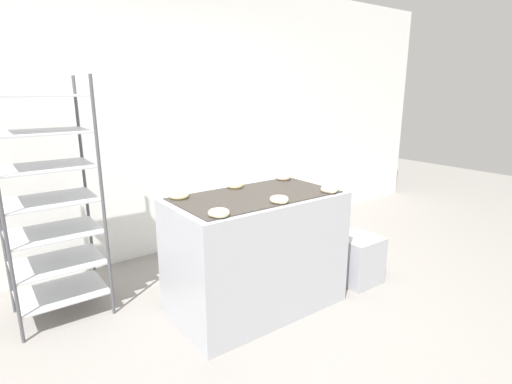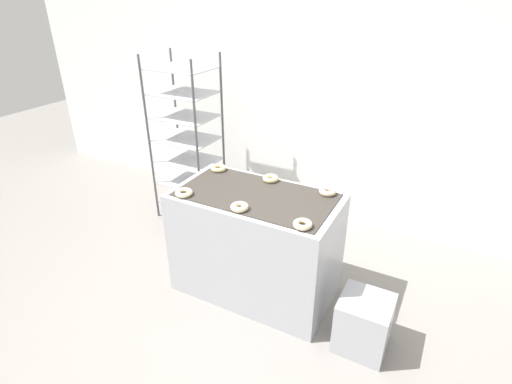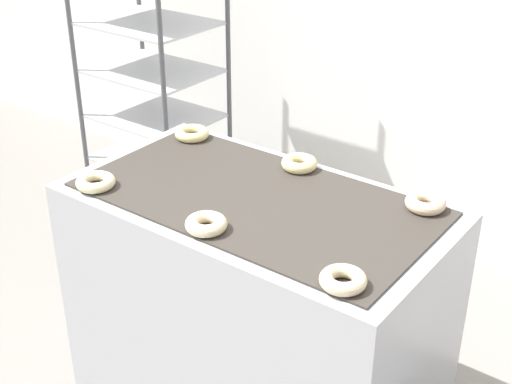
# 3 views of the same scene
# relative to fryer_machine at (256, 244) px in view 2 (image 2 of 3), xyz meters

# --- Properties ---
(ground_plane) EXTENTS (14.00, 14.00, 0.00)m
(ground_plane) POSITION_rel_fryer_machine_xyz_m (-0.00, -0.61, -0.46)
(ground_plane) COLOR gray
(wall_back) EXTENTS (8.00, 0.05, 2.80)m
(wall_back) POSITION_rel_fryer_machine_xyz_m (-0.00, 1.51, 0.94)
(wall_back) COLOR white
(wall_back) RESTS_ON ground_plane
(fryer_machine) EXTENTS (1.30, 0.72, 0.92)m
(fryer_machine) POSITION_rel_fryer_machine_xyz_m (0.00, 0.00, 0.00)
(fryer_machine) COLOR #A8AAB2
(fryer_machine) RESTS_ON ground_plane
(baking_rack_cart) EXTENTS (0.64, 0.50, 1.79)m
(baking_rack_cart) POSITION_rel_fryer_machine_xyz_m (-1.27, 0.80, 0.45)
(baking_rack_cart) COLOR #4C4C51
(baking_rack_cart) RESTS_ON ground_plane
(glaze_bin) EXTENTS (0.36, 0.35, 0.42)m
(glaze_bin) POSITION_rel_fryer_machine_xyz_m (0.98, -0.20, -0.25)
(glaze_bin) COLOR #A8AAB2
(glaze_bin) RESTS_ON ground_plane
(donut_near_left) EXTENTS (0.14, 0.14, 0.04)m
(donut_near_left) POSITION_rel_fryer_machine_xyz_m (-0.49, -0.27, 0.48)
(donut_near_left) COLOR beige
(donut_near_left) RESTS_ON fryer_machine
(donut_near_center) EXTENTS (0.13, 0.13, 0.04)m
(donut_near_center) POSITION_rel_fryer_machine_xyz_m (0.00, -0.26, 0.48)
(donut_near_center) COLOR beige
(donut_near_center) RESTS_ON fryer_machine
(donut_near_right) EXTENTS (0.13, 0.13, 0.04)m
(donut_near_right) POSITION_rel_fryer_machine_xyz_m (0.50, -0.27, 0.48)
(donut_near_right) COLOR beige
(donut_near_right) RESTS_ON fryer_machine
(donut_far_left) EXTENTS (0.14, 0.14, 0.04)m
(donut_far_left) POSITION_rel_fryer_machine_xyz_m (-0.51, 0.25, 0.48)
(donut_far_left) COLOR beige
(donut_far_left) RESTS_ON fryer_machine
(donut_far_center) EXTENTS (0.13, 0.13, 0.04)m
(donut_far_center) POSITION_rel_fryer_machine_xyz_m (-0.01, 0.27, 0.48)
(donut_far_center) COLOR beige
(donut_far_center) RESTS_ON fryer_machine
(donut_far_right) EXTENTS (0.13, 0.13, 0.04)m
(donut_far_right) POSITION_rel_fryer_machine_xyz_m (0.49, 0.27, 0.48)
(donut_far_right) COLOR beige
(donut_far_right) RESTS_ON fryer_machine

